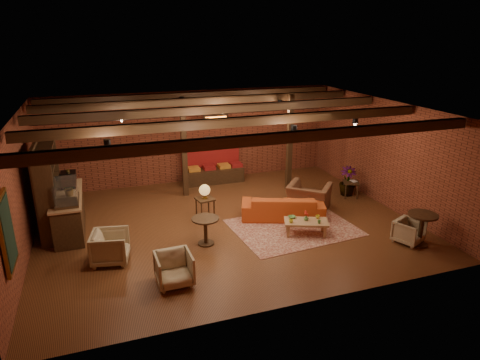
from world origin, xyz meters
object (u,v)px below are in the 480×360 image
object	(u,v)px
sofa	(283,207)
side_table_book	(351,183)
armchair_far	(409,230)
plant_tall	(350,153)
side_table_lamp	(205,193)
armchair_a	(110,246)
round_table_left	(206,226)
round_table_right	(422,224)
armchair_b	(174,268)
armchair_right	(309,192)
coffee_table	(306,222)

from	to	relation	value
sofa	side_table_book	world-z (taller)	sofa
armchair_far	plant_tall	world-z (taller)	plant_tall
side_table_lamp	armchair_a	size ratio (longest dim) A/B	1.22
round_table_left	armchair_a	xyz separation A→B (m)	(-2.30, -0.13, -0.07)
side_table_book	round_table_right	bearing A→B (deg)	-93.44
armchair_b	side_table_book	world-z (taller)	armchair_b
sofa	armchair_right	xyz separation A→B (m)	(1.02, 0.35, 0.18)
sofa	armchair_right	size ratio (longest dim) A/B	1.96
side_table_book	coffee_table	bearing A→B (deg)	-143.39
coffee_table	armchair_a	size ratio (longest dim) A/B	1.52
armchair_far	plant_tall	size ratio (longest dim) A/B	0.23
sofa	plant_tall	world-z (taller)	plant_tall
side_table_lamp	round_table_left	bearing A→B (deg)	-104.15
armchair_far	round_table_right	bearing A→B (deg)	-75.90
sofa	plant_tall	distance (m)	3.12
side_table_book	round_table_left	bearing A→B (deg)	-162.79
armchair_a	armchair_far	size ratio (longest dim) A/B	1.26
side_table_lamp	round_table_right	xyz separation A→B (m)	(4.65, -3.39, -0.20)
side_table_lamp	armchair_right	distance (m)	3.16
sofa	armchair_b	distance (m)	4.31
sofa	plant_tall	xyz separation A→B (m)	(2.75, 0.98, 1.08)
sofa	round_table_right	distance (m)	3.69
round_table_right	plant_tall	xyz separation A→B (m)	(0.21, 3.64, 0.86)
round_table_left	armchair_far	world-z (taller)	round_table_left
coffee_table	side_table_lamp	bearing A→B (deg)	139.22
round_table_left	armchair_b	world-z (taller)	armchair_b
sofa	armchair_a	size ratio (longest dim) A/B	2.83
armchair_a	armchair_far	distance (m)	7.34
round_table_right	side_table_book	bearing A→B (deg)	86.56
armchair_a	side_table_book	distance (m)	7.76
side_table_lamp	armchair_a	bearing A→B (deg)	-147.58
armchair_a	plant_tall	world-z (taller)	plant_tall
round_table_left	armchair_right	distance (m)	3.73
sofa	round_table_left	size ratio (longest dim) A/B	3.28
coffee_table	round_table_left	world-z (taller)	round_table_left
armchair_a	armchair_right	distance (m)	5.98
armchair_a	armchair_b	xyz separation A→B (m)	(1.22, -1.40, -0.03)
sofa	side_table_book	distance (m)	2.86
coffee_table	armchair_far	bearing A→B (deg)	-29.13
side_table_lamp	plant_tall	xyz separation A→B (m)	(4.86, 0.25, 0.66)
armchair_right	plant_tall	distance (m)	2.05
sofa	side_table_lamp	bearing A→B (deg)	1.47
armchair_a	side_table_book	world-z (taller)	armchair_a
armchair_b	plant_tall	xyz separation A→B (m)	(6.34, 3.36, 1.04)
sofa	side_table_lamp	xyz separation A→B (m)	(-2.11, 0.74, 0.42)
side_table_lamp	armchair_far	world-z (taller)	side_table_lamp
round_table_right	armchair_far	bearing A→B (deg)	128.20
side_table_lamp	armchair_right	size ratio (longest dim) A/B	0.84
armchair_a	armchair_b	size ratio (longest dim) A/B	1.08
sofa	coffee_table	bearing A→B (deg)	116.40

